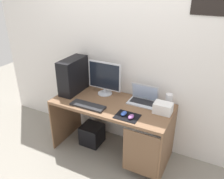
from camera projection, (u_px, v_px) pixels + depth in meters
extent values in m
plane|color=gray|center=(112.00, 151.00, 3.12)|extent=(8.00, 8.00, 0.00)
cube|color=silver|center=(126.00, 48.00, 2.84)|extent=(4.00, 0.04, 2.60)
cube|color=black|center=(211.00, 1.00, 2.21)|extent=(0.36, 0.01, 0.26)
cube|color=brown|center=(112.00, 104.00, 2.81)|extent=(1.44, 0.64, 0.03)
cube|color=brown|center=(67.00, 116.00, 3.26)|extent=(0.02, 0.64, 0.69)
cube|color=brown|center=(167.00, 146.00, 2.68)|extent=(0.02, 0.64, 0.69)
cube|color=brown|center=(140.00, 155.00, 2.49)|extent=(0.40, 0.01, 0.55)
cube|color=black|center=(73.00, 76.00, 3.00)|extent=(0.18, 0.44, 0.44)
cylinder|color=#B7BCC6|center=(105.00, 93.00, 3.03)|extent=(0.18, 0.18, 0.01)
cylinder|color=#B7BCC6|center=(105.00, 91.00, 3.01)|extent=(0.04, 0.04, 0.06)
cube|color=#B7BCC6|center=(104.00, 76.00, 2.91)|extent=(0.44, 0.02, 0.36)
cube|color=black|center=(104.00, 76.00, 2.90)|extent=(0.41, 0.00, 0.33)
cube|color=#B7BCC6|center=(142.00, 103.00, 2.80)|extent=(0.33, 0.21, 0.01)
cube|color=black|center=(143.00, 102.00, 2.81)|extent=(0.29, 0.13, 0.00)
cube|color=#B7BCC6|center=(145.00, 92.00, 2.81)|extent=(0.33, 0.06, 0.21)
cube|color=#ADC1E5|center=(145.00, 92.00, 2.81)|extent=(0.31, 0.05, 0.18)
cylinder|color=silver|center=(169.00, 100.00, 2.69)|extent=(0.08, 0.08, 0.16)
cube|color=white|center=(163.00, 108.00, 2.58)|extent=(0.20, 0.14, 0.12)
cube|color=#232326|center=(88.00, 106.00, 2.72)|extent=(0.42, 0.14, 0.02)
cube|color=black|center=(127.00, 116.00, 2.53)|extent=(0.26, 0.20, 0.00)
ellipsoid|color=#2D51B2|center=(124.00, 113.00, 2.55)|extent=(0.06, 0.10, 0.03)
ellipsoid|color=#8C4C99|center=(131.00, 117.00, 2.49)|extent=(0.06, 0.10, 0.03)
cube|color=black|center=(92.00, 134.00, 3.22)|extent=(0.27, 0.27, 0.27)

